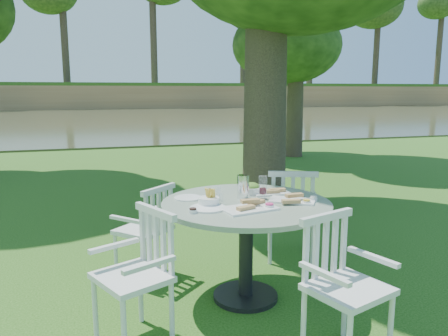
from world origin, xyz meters
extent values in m
plane|color=#163F0D|center=(0.00, 0.00, 0.00)|extent=(140.00, 140.00, 0.00)
cylinder|color=black|center=(-0.31, -1.48, 0.02)|extent=(0.56, 0.56, 0.04)
cylinder|color=black|center=(-0.31, -1.48, 0.43)|extent=(0.12, 0.12, 0.78)
cylinder|color=gray|center=(-0.31, -1.48, 0.84)|extent=(1.42, 1.42, 0.04)
cylinder|color=silver|center=(0.73, -0.64, 0.24)|extent=(0.04, 0.04, 0.49)
cylinder|color=silver|center=(0.33, -0.48, 0.24)|extent=(0.04, 0.04, 0.49)
cylinder|color=silver|center=(0.59, -1.00, 0.24)|extent=(0.04, 0.04, 0.49)
cylinder|color=silver|center=(0.19, -0.84, 0.24)|extent=(0.04, 0.04, 0.49)
cube|color=silver|center=(0.46, -0.74, 0.51)|extent=(0.63, 0.61, 0.04)
cube|color=silver|center=(0.38, -0.94, 0.74)|extent=(0.48, 0.22, 0.50)
cylinder|color=silver|center=(-1.07, -0.49, 0.22)|extent=(0.04, 0.04, 0.45)
cylinder|color=silver|center=(-1.36, -0.76, 0.22)|extent=(0.04, 0.04, 0.45)
cylinder|color=silver|center=(-0.83, -0.75, 0.22)|extent=(0.04, 0.04, 0.45)
cylinder|color=silver|center=(-1.12, -1.02, 0.22)|extent=(0.04, 0.04, 0.45)
cube|color=silver|center=(-1.10, -0.75, 0.47)|extent=(0.62, 0.62, 0.04)
cube|color=silver|center=(-0.96, -0.90, 0.68)|extent=(0.36, 0.34, 0.46)
cylinder|color=silver|center=(-1.56, -1.77, 0.24)|extent=(0.04, 0.04, 0.47)
cylinder|color=silver|center=(-1.38, -2.15, 0.24)|extent=(0.04, 0.04, 0.47)
cylinder|color=silver|center=(-1.22, -1.61, 0.24)|extent=(0.04, 0.04, 0.47)
cylinder|color=silver|center=(-1.04, -1.99, 0.24)|extent=(0.04, 0.04, 0.47)
cube|color=silver|center=(-1.30, -1.88, 0.49)|extent=(0.60, 0.62, 0.04)
cube|color=silver|center=(-1.11, -1.79, 0.71)|extent=(0.24, 0.45, 0.48)
cylinder|color=silver|center=(0.31, -2.60, 0.24)|extent=(0.04, 0.04, 0.47)
cylinder|color=silver|center=(-0.21, -2.38, 0.24)|extent=(0.04, 0.04, 0.47)
cylinder|color=silver|center=(0.19, -2.24, 0.24)|extent=(0.04, 0.04, 0.47)
cube|color=silver|center=(0.05, -2.49, 0.50)|extent=(0.60, 0.57, 0.04)
cube|color=silver|center=(-0.02, -2.29, 0.72)|extent=(0.47, 0.19, 0.48)
cube|color=white|center=(-0.37, -1.71, 0.87)|extent=(0.47, 0.33, 0.02)
cube|color=white|center=(0.07, -1.58, 0.87)|extent=(0.43, 0.39, 0.01)
cube|color=white|center=(0.00, -1.27, 0.87)|extent=(0.34, 0.19, 0.01)
cylinder|color=white|center=(-0.67, -1.60, 0.87)|extent=(0.29, 0.29, 0.01)
cylinder|color=white|center=(-0.76, -1.23, 0.87)|extent=(0.24, 0.24, 0.01)
cylinder|color=white|center=(-0.64, -1.50, 0.90)|extent=(0.17, 0.17, 0.07)
cylinder|color=white|center=(-0.17, -1.22, 0.90)|extent=(0.19, 0.19, 0.06)
cylinder|color=silver|center=(-0.30, -1.36, 0.97)|extent=(0.10, 0.10, 0.20)
cylinder|color=white|center=(-0.14, -1.43, 0.97)|extent=(0.07, 0.07, 0.20)
cylinder|color=white|center=(-0.53, -1.35, 0.92)|extent=(0.07, 0.07, 0.12)
cylinder|color=white|center=(-0.54, -1.48, 0.92)|extent=(0.06, 0.06, 0.11)
cylinder|color=white|center=(-0.21, -1.74, 0.88)|extent=(0.07, 0.07, 0.03)
cylinder|color=white|center=(0.14, -1.70, 0.88)|extent=(0.06, 0.06, 0.03)
cylinder|color=white|center=(0.25, -1.61, 0.88)|extent=(0.07, 0.07, 0.03)
cylinder|color=white|center=(-0.81, -1.68, 0.88)|extent=(0.06, 0.06, 0.03)
ellipsoid|color=#1A3310|center=(3.75, 6.02, 2.97)|extent=(3.17, 3.17, 2.22)
cube|color=#353721|center=(0.00, 23.00, 0.00)|extent=(100.00, 28.00, 0.12)
cube|color=olive|center=(0.00, 38.50, 1.10)|extent=(100.00, 3.00, 2.20)
cube|color=#163F0D|center=(0.00, 46.00, 2.35)|extent=(100.00, 18.00, 0.30)
cylinder|color=black|center=(-4.00, 40.50, 8.70)|extent=(0.70, 0.70, 13.00)
cylinder|color=black|center=(5.00, 40.50, 8.70)|extent=(0.70, 0.70, 13.00)
cylinder|color=black|center=(14.00, 40.50, 8.70)|extent=(0.70, 0.70, 13.00)
cylinder|color=black|center=(23.00, 40.50, 8.70)|extent=(0.70, 0.70, 13.00)
cylinder|color=black|center=(32.00, 40.50, 8.70)|extent=(0.70, 0.70, 13.00)
ellipsoid|color=#1A3310|center=(32.00, 40.50, 11.95)|extent=(5.60, 5.60, 4.48)
camera|label=1|loc=(-1.51, -4.83, 1.79)|focal=35.00mm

